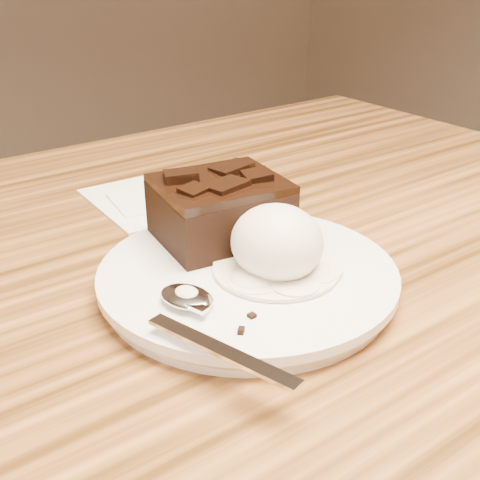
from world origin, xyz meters
TOP-DOWN VIEW (x-y plane):
  - plate at (0.06, -0.04)m, footprint 0.23×0.23m
  - brownie at (0.08, 0.01)m, footprint 0.11×0.10m
  - ice_cream_scoop at (0.08, -0.06)m, footprint 0.07×0.07m
  - melt_puddle at (0.08, -0.06)m, footprint 0.10×0.10m
  - spoon at (-0.00, -0.06)m, footprint 0.07×0.17m
  - napkin at (0.10, 0.17)m, footprint 0.14×0.14m
  - crumb_a at (0.08, -0.06)m, footprint 0.01×0.01m
  - crumb_b at (0.02, -0.10)m, footprint 0.01×0.01m
  - crumb_c at (0.01, -0.11)m, footprint 0.01×0.01m

SIDE VIEW (x-z plane):
  - napkin at x=0.10m, z-range 0.75..0.76m
  - plate at x=0.06m, z-range 0.75..0.77m
  - melt_puddle at x=0.08m, z-range 0.77..0.77m
  - crumb_b at x=0.02m, z-range 0.77..0.77m
  - crumb_a at x=0.08m, z-range 0.77..0.77m
  - crumb_c at x=0.01m, z-range 0.77..0.77m
  - spoon at x=0.00m, z-range 0.77..0.78m
  - brownie at x=0.08m, z-range 0.77..0.82m
  - ice_cream_scoop at x=0.08m, z-range 0.77..0.82m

